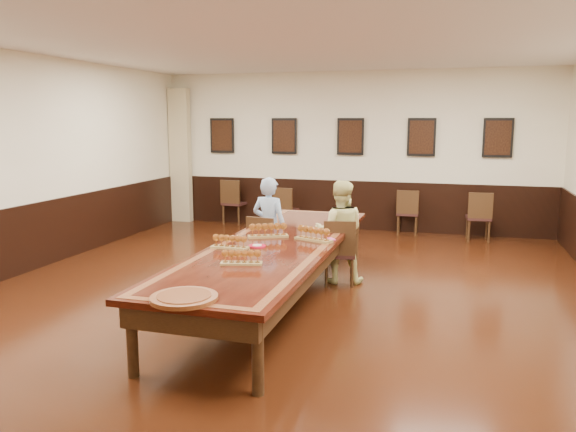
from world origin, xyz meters
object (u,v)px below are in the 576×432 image
(person_woman, at_px, (340,232))
(carved_platter, at_px, (184,298))
(chair_woman, at_px, (339,251))
(spare_chair_c, at_px, (408,212))
(spare_chair_d, at_px, (479,216))
(conference_table, at_px, (276,254))
(person_man, at_px, (269,227))
(chair_man, at_px, (266,246))
(spare_chair_b, at_px, (286,209))
(spare_chair_a, at_px, (235,202))

(person_woman, height_order, carved_platter, person_woman)
(chair_woman, distance_m, spare_chair_c, 3.81)
(spare_chair_c, height_order, spare_chair_d, spare_chair_d)
(conference_table, bearing_deg, carved_platter, -91.57)
(chair_woman, distance_m, person_man, 1.09)
(chair_man, bearing_deg, spare_chair_b, -68.85)
(spare_chair_c, bearing_deg, carved_platter, 78.86)
(chair_woman, bearing_deg, spare_chair_d, -129.78)
(chair_woman, distance_m, person_woman, 0.27)
(spare_chair_a, distance_m, person_woman, 4.84)
(carved_platter, bearing_deg, spare_chair_c, 79.86)
(person_man, height_order, carved_platter, person_man)
(spare_chair_b, distance_m, person_man, 3.43)
(chair_man, distance_m, spare_chair_b, 3.50)
(chair_man, distance_m, carved_platter, 3.40)
(spare_chair_b, bearing_deg, person_man, 108.16)
(spare_chair_b, height_order, carved_platter, spare_chair_b)
(chair_woman, xyz_separation_m, carved_platter, (-0.65, -3.32, 0.32))
(conference_table, distance_m, carved_platter, 2.33)
(spare_chair_a, xyz_separation_m, spare_chair_d, (5.01, -0.31, -0.02))
(chair_woman, relative_size, person_man, 0.63)
(spare_chair_b, relative_size, carved_platter, 1.51)
(spare_chair_a, height_order, person_woman, person_woman)
(person_man, distance_m, conference_table, 1.22)
(spare_chair_c, distance_m, person_woman, 3.73)
(chair_man, xyz_separation_m, spare_chair_a, (-2.01, 3.81, 0.03))
(spare_chair_b, relative_size, person_man, 0.62)
(chair_woman, xyz_separation_m, person_man, (-1.05, 0.13, 0.26))
(spare_chair_a, distance_m, carved_platter, 7.57)
(person_man, relative_size, conference_table, 0.29)
(chair_woman, height_order, person_man, person_man)
(spare_chair_b, height_order, conference_table, spare_chair_b)
(spare_chair_a, distance_m, spare_chair_b, 1.33)
(chair_man, bearing_deg, person_woman, -167.51)
(person_man, bearing_deg, conference_table, 121.53)
(chair_woman, distance_m, conference_table, 1.17)
(person_woman, distance_m, conference_table, 1.24)
(chair_woman, bearing_deg, spare_chair_c, -110.37)
(person_man, height_order, conference_table, person_man)
(spare_chair_c, bearing_deg, person_woman, 79.16)
(spare_chair_b, height_order, person_woman, person_woman)
(chair_man, xyz_separation_m, conference_table, (0.48, -1.03, 0.16))
(chair_woman, bearing_deg, chair_man, -12.80)
(spare_chair_c, relative_size, carved_platter, 1.51)
(chair_woman, height_order, person_woman, person_woman)
(chair_woman, height_order, spare_chair_c, chair_woman)
(spare_chair_d, distance_m, person_woman, 3.96)
(chair_man, xyz_separation_m, carved_platter, (0.42, -3.36, 0.32))
(spare_chair_a, height_order, spare_chair_d, spare_chair_a)
(conference_table, xyz_separation_m, carved_platter, (-0.06, -2.32, 0.16))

